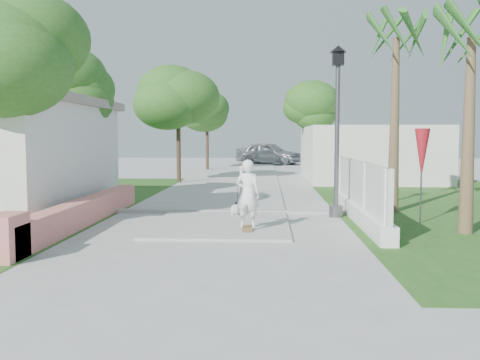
# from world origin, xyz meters

# --- Properties ---
(ground) EXTENTS (90.00, 90.00, 0.00)m
(ground) POSITION_xyz_m (0.00, 0.00, 0.00)
(ground) COLOR #B7B7B2
(ground) RESTS_ON ground
(path_strip) EXTENTS (3.20, 36.00, 0.06)m
(path_strip) POSITION_xyz_m (0.00, 20.00, 0.03)
(path_strip) COLOR #B7B7B2
(path_strip) RESTS_ON ground
(curb) EXTENTS (6.50, 0.25, 0.10)m
(curb) POSITION_xyz_m (0.00, 6.00, 0.05)
(curb) COLOR #999993
(curb) RESTS_ON ground
(grass_left) EXTENTS (8.00, 20.00, 0.01)m
(grass_left) POSITION_xyz_m (-7.00, 8.00, 0.01)
(grass_left) COLOR #25551A
(grass_left) RESTS_ON ground
(grass_right) EXTENTS (8.00, 20.00, 0.01)m
(grass_right) POSITION_xyz_m (7.00, 8.00, 0.01)
(grass_right) COLOR #25551A
(grass_right) RESTS_ON ground
(pink_wall) EXTENTS (0.45, 8.20, 0.80)m
(pink_wall) POSITION_xyz_m (-3.30, 3.55, 0.31)
(pink_wall) COLOR #DB7E70
(pink_wall) RESTS_ON ground
(lattice_fence) EXTENTS (0.35, 7.00, 1.50)m
(lattice_fence) POSITION_xyz_m (3.40, 5.00, 0.54)
(lattice_fence) COLOR white
(lattice_fence) RESTS_ON ground
(building_right) EXTENTS (6.00, 8.00, 2.60)m
(building_right) POSITION_xyz_m (6.00, 18.00, 1.30)
(building_right) COLOR silver
(building_right) RESTS_ON ground
(street_lamp) EXTENTS (0.44, 0.44, 4.44)m
(street_lamp) POSITION_xyz_m (2.90, 5.50, 2.43)
(street_lamp) COLOR #59595E
(street_lamp) RESTS_ON ground
(bollard) EXTENTS (0.14, 0.14, 1.09)m
(bollard) POSITION_xyz_m (0.20, 10.00, 0.58)
(bollard) COLOR white
(bollard) RESTS_ON ground
(patio_umbrella) EXTENTS (0.36, 0.36, 2.30)m
(patio_umbrella) POSITION_xyz_m (4.80, 4.50, 1.69)
(patio_umbrella) COLOR #59595E
(patio_umbrella) RESTS_ON ground
(tree_left_near) EXTENTS (3.60, 3.60, 5.28)m
(tree_left_near) POSITION_xyz_m (-4.48, 2.98, 3.82)
(tree_left_near) COLOR #4C3826
(tree_left_near) RESTS_ON ground
(tree_left_mid) EXTENTS (3.20, 3.20, 4.85)m
(tree_left_mid) POSITION_xyz_m (-5.48, 8.48, 3.50)
(tree_left_mid) COLOR #4C3826
(tree_left_mid) RESTS_ON ground
(tree_path_left) EXTENTS (3.40, 3.40, 5.23)m
(tree_path_left) POSITION_xyz_m (-2.98, 15.98, 3.82)
(tree_path_left) COLOR #4C3826
(tree_path_left) RESTS_ON ground
(tree_path_right) EXTENTS (3.00, 3.00, 4.79)m
(tree_path_right) POSITION_xyz_m (3.22, 19.98, 3.49)
(tree_path_right) COLOR #4C3826
(tree_path_right) RESTS_ON ground
(tree_path_far) EXTENTS (3.20, 3.20, 5.17)m
(tree_path_far) POSITION_xyz_m (-2.78, 25.98, 3.82)
(tree_path_far) COLOR #4C3826
(tree_path_far) RESTS_ON ground
(palm_far) EXTENTS (1.80, 1.80, 5.30)m
(palm_far) POSITION_xyz_m (4.60, 6.50, 4.48)
(palm_far) COLOR brown
(palm_far) RESTS_ON ground
(palm_near) EXTENTS (1.80, 1.80, 4.70)m
(palm_near) POSITION_xyz_m (5.40, 3.20, 3.95)
(palm_near) COLOR brown
(palm_near) RESTS_ON ground
(skateboarder) EXTENTS (0.72, 2.77, 1.60)m
(skateboarder) POSITION_xyz_m (0.51, 3.78, 0.75)
(skateboarder) COLOR olive
(skateboarder) RESTS_ON ground
(dog) EXTENTS (0.32, 0.57, 0.40)m
(dog) POSITION_xyz_m (0.27, 5.35, 0.21)
(dog) COLOR white
(dog) RESTS_ON ground
(parked_car) EXTENTS (5.41, 3.87, 1.71)m
(parked_car) POSITION_xyz_m (1.20, 32.41, 0.86)
(parked_car) COLOR #999CA0
(parked_car) RESTS_ON ground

